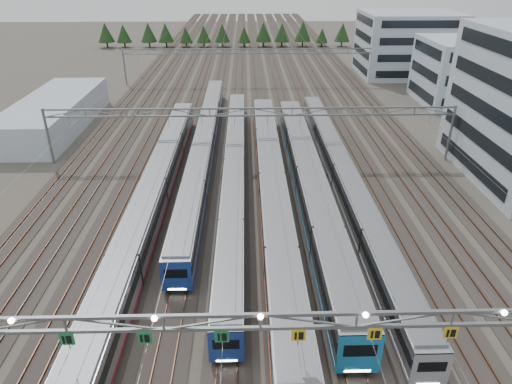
{
  "coord_description": "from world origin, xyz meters",
  "views": [
    {
      "loc": [
        -0.71,
        -19.94,
        26.04
      ],
      "look_at": [
        0.3,
        23.68,
        3.5
      ],
      "focal_mm": 32.0,
      "sensor_mm": 36.0,
      "label": 1
    }
  ],
  "objects_px": {
    "train_a": "(154,192)",
    "gantry_near": "(260,326)",
    "train_e": "(309,180)",
    "gantry_far": "(248,55)",
    "depot_bldg_mid": "(460,72)",
    "train_b": "(205,143)",
    "train_d": "(272,186)",
    "depot_bldg_north": "(407,44)",
    "train_f": "(343,175)",
    "gantry_mid": "(251,119)",
    "west_shed": "(54,113)",
    "train_c": "(234,169)"
  },
  "relations": [
    {
      "from": "train_a",
      "to": "gantry_near",
      "type": "distance_m",
      "value": 29.35
    },
    {
      "from": "train_e",
      "to": "gantry_far",
      "type": "height_order",
      "value": "gantry_far"
    },
    {
      "from": "train_e",
      "to": "gantry_near",
      "type": "bearing_deg",
      "value": -103.13
    },
    {
      "from": "gantry_near",
      "to": "depot_bldg_mid",
      "type": "distance_m",
      "value": 79.97
    },
    {
      "from": "train_b",
      "to": "depot_bldg_mid",
      "type": "relative_size",
      "value": 3.9
    },
    {
      "from": "train_b",
      "to": "train_d",
      "type": "distance_m",
      "value": 17.11
    },
    {
      "from": "train_d",
      "to": "train_e",
      "type": "bearing_deg",
      "value": 17.54
    },
    {
      "from": "train_a",
      "to": "depot_bldg_north",
      "type": "bearing_deg",
      "value": 53.44
    },
    {
      "from": "train_a",
      "to": "train_b",
      "type": "xyz_separation_m",
      "value": [
        4.5,
        15.59,
        -0.16
      ]
    },
    {
      "from": "train_e",
      "to": "train_f",
      "type": "height_order",
      "value": "train_e"
    },
    {
      "from": "gantry_mid",
      "to": "gantry_far",
      "type": "relative_size",
      "value": 1.0
    },
    {
      "from": "west_shed",
      "to": "gantry_far",
      "type": "bearing_deg",
      "value": 41.83
    },
    {
      "from": "gantry_mid",
      "to": "train_f",
      "type": "bearing_deg",
      "value": -38.61
    },
    {
      "from": "train_c",
      "to": "train_e",
      "type": "relative_size",
      "value": 1.11
    },
    {
      "from": "west_shed",
      "to": "train_a",
      "type": "bearing_deg",
      "value": -52.84
    },
    {
      "from": "gantry_mid",
      "to": "train_c",
      "type": "bearing_deg",
      "value": -108.47
    },
    {
      "from": "train_d",
      "to": "depot_bldg_mid",
      "type": "xyz_separation_m",
      "value": [
        38.71,
        40.93,
        3.91
      ]
    },
    {
      "from": "train_a",
      "to": "gantry_far",
      "type": "xyz_separation_m",
      "value": [
        11.25,
        58.45,
        4.24
      ]
    },
    {
      "from": "train_a",
      "to": "depot_bldg_mid",
      "type": "relative_size",
      "value": 3.7
    },
    {
      "from": "train_f",
      "to": "gantry_far",
      "type": "xyz_separation_m",
      "value": [
        -11.25,
        53.98,
        4.45
      ]
    },
    {
      "from": "depot_bldg_north",
      "to": "west_shed",
      "type": "xyz_separation_m",
      "value": [
        -71.69,
        -38.4,
        -4.78
      ]
    },
    {
      "from": "train_b",
      "to": "gantry_mid",
      "type": "distance_m",
      "value": 8.34
    },
    {
      "from": "depot_bldg_north",
      "to": "west_shed",
      "type": "relative_size",
      "value": 0.73
    },
    {
      "from": "train_c",
      "to": "gantry_mid",
      "type": "relative_size",
      "value": 1.07
    },
    {
      "from": "train_e",
      "to": "train_b",
      "type": "bearing_deg",
      "value": 135.8
    },
    {
      "from": "train_f",
      "to": "depot_bldg_mid",
      "type": "bearing_deg",
      "value": 51.62
    },
    {
      "from": "depot_bldg_north",
      "to": "train_f",
      "type": "bearing_deg",
      "value": -113.54
    },
    {
      "from": "gantry_far",
      "to": "depot_bldg_mid",
      "type": "relative_size",
      "value": 3.52
    },
    {
      "from": "gantry_mid",
      "to": "depot_bldg_mid",
      "type": "relative_size",
      "value": 3.52
    },
    {
      "from": "train_c",
      "to": "gantry_mid",
      "type": "bearing_deg",
      "value": 71.53
    },
    {
      "from": "depot_bldg_mid",
      "to": "west_shed",
      "type": "relative_size",
      "value": 0.53
    },
    {
      "from": "gantry_far",
      "to": "depot_bldg_mid",
      "type": "distance_m",
      "value": 44.15
    },
    {
      "from": "train_c",
      "to": "gantry_far",
      "type": "height_order",
      "value": "gantry_far"
    },
    {
      "from": "gantry_mid",
      "to": "depot_bldg_north",
      "type": "height_order",
      "value": "depot_bldg_north"
    },
    {
      "from": "train_d",
      "to": "gantry_near",
      "type": "distance_m",
      "value": 28.24
    },
    {
      "from": "train_f",
      "to": "train_a",
      "type": "bearing_deg",
      "value": -168.79
    },
    {
      "from": "train_b",
      "to": "train_c",
      "type": "relative_size",
      "value": 1.03
    },
    {
      "from": "gantry_mid",
      "to": "west_shed",
      "type": "bearing_deg",
      "value": 155.08
    },
    {
      "from": "train_c",
      "to": "west_shed",
      "type": "height_order",
      "value": "west_shed"
    },
    {
      "from": "train_d",
      "to": "west_shed",
      "type": "xyz_separation_m",
      "value": [
        -35.35,
        27.78,
        0.28
      ]
    },
    {
      "from": "train_a",
      "to": "train_e",
      "type": "relative_size",
      "value": 1.09
    },
    {
      "from": "train_b",
      "to": "depot_bldg_north",
      "type": "bearing_deg",
      "value": 48.71
    },
    {
      "from": "depot_bldg_mid",
      "to": "west_shed",
      "type": "bearing_deg",
      "value": -169.93
    },
    {
      "from": "gantry_near",
      "to": "depot_bldg_north",
      "type": "height_order",
      "value": "depot_bldg_north"
    },
    {
      "from": "train_b",
      "to": "depot_bldg_mid",
      "type": "height_order",
      "value": "depot_bldg_mid"
    },
    {
      "from": "train_c",
      "to": "train_a",
      "type": "bearing_deg",
      "value": -143.29
    },
    {
      "from": "train_a",
      "to": "gantry_mid",
      "type": "distance_m",
      "value": 18.04
    },
    {
      "from": "train_a",
      "to": "train_b",
      "type": "bearing_deg",
      "value": 73.9
    },
    {
      "from": "train_b",
      "to": "train_f",
      "type": "distance_m",
      "value": 21.17
    },
    {
      "from": "train_f",
      "to": "west_shed",
      "type": "xyz_separation_m",
      "value": [
        -44.35,
        24.36,
        0.55
      ]
    }
  ]
}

